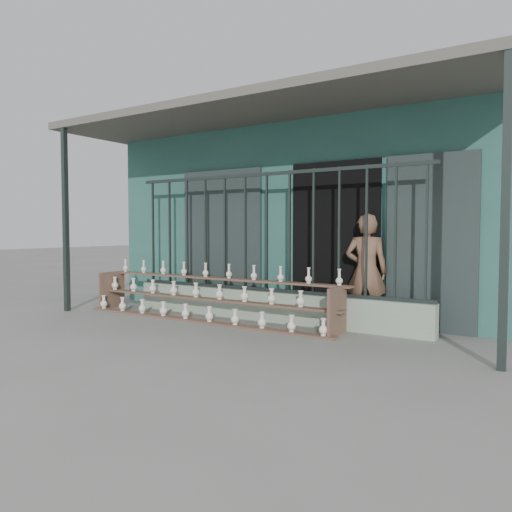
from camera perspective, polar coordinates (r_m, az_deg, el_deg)
The scene contains 6 objects.
ground at distance 6.60m, azimuth -4.75°, elevation -9.09°, with size 60.00×60.00×0.00m, color slate.
workshop_building at distance 10.15m, azimuth 9.95°, elevation 4.31°, with size 7.40×6.60×3.21m.
parapet_wall at distance 7.62m, azimuth 1.22°, elevation -5.73°, with size 5.00×0.20×0.45m, color #98AD95.
security_fence at distance 7.53m, azimuth 1.23°, elevation 2.75°, with size 5.00×0.04×1.80m.
shelf_rack at distance 7.73m, azimuth -5.62°, elevation -4.63°, with size 4.50×0.68×0.85m.
elderly_woman at distance 7.16m, azimuth 12.49°, elevation -1.70°, with size 0.59×0.39×1.61m, color brown.
Camera 1 is at (3.93, -5.12, 1.38)m, focal length 35.00 mm.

